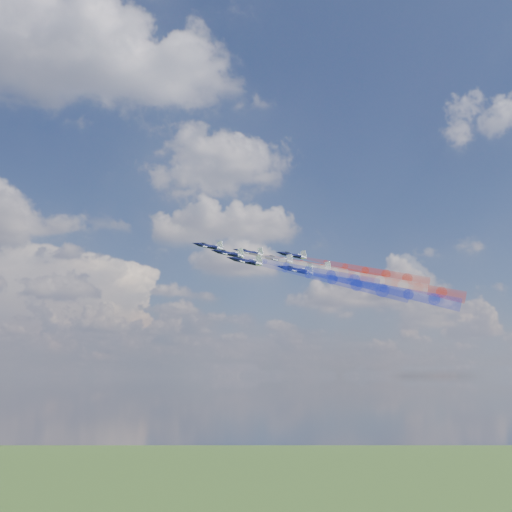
{
  "coord_description": "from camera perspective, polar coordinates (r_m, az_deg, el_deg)",
  "views": [
    {
      "loc": [
        -17.36,
        -171.41,
        108.76
      ],
      "look_at": [
        18.37,
        4.89,
        143.42
      ],
      "focal_mm": 43.86,
      "sensor_mm": 36.0,
      "label": 1
    }
  ],
  "objects": [
    {
      "name": "trail_outer_left",
      "position": [
        157.2,
        6.95,
        -2.16
      ],
      "size": [
        33.89,
        23.59,
        14.04
      ],
      "primitive_type": null,
      "rotation": [
        0.27,
        -0.21,
        0.96
      ],
      "color": "#1826D0"
    },
    {
      "name": "trail_center_third",
      "position": [
        175.2,
        9.21,
        -1.81
      ],
      "size": [
        33.89,
        23.59,
        14.04
      ],
      "primitive_type": null,
      "rotation": [
        0.27,
        -0.21,
        0.96
      ],
      "color": "white"
    },
    {
      "name": "jet_outer_right",
      "position": [
        199.49,
        3.34,
        0.06
      ],
      "size": [
        14.13,
        13.44,
        7.39
      ],
      "primitive_type": null,
      "rotation": [
        0.27,
        -0.21,
        0.96
      ],
      "color": "black"
    },
    {
      "name": "trail_inner_left",
      "position": [
        167.95,
        4.78,
        -1.31
      ],
      "size": [
        33.89,
        23.59,
        14.04
      ],
      "primitive_type": null,
      "rotation": [
        0.27,
        -0.21,
        0.96
      ],
      "color": "#1826D0"
    },
    {
      "name": "trail_inner_right",
      "position": [
        187.15,
        6.02,
        -1.05
      ],
      "size": [
        33.89,
        23.59,
        14.04
      ],
      "primitive_type": null,
      "rotation": [
        0.27,
        -0.21,
        0.96
      ],
      "color": "red"
    },
    {
      "name": "trail_lead",
      "position": [
        178.95,
        2.4,
        -0.52
      ],
      "size": [
        33.89,
        23.59,
        14.04
      ],
      "primitive_type": null,
      "rotation": [
        0.27,
        -0.21,
        0.96
      ],
      "color": "white"
    },
    {
      "name": "trail_rear_left",
      "position": [
        162.95,
        11.55,
        -2.93
      ],
      "size": [
        33.89,
        23.59,
        14.04
      ],
      "primitive_type": null,
      "rotation": [
        0.27,
        -0.21,
        0.96
      ],
      "color": "#1826D0"
    },
    {
      "name": "jet_lead",
      "position": [
        188.42,
        -4.33,
        0.88
      ],
      "size": [
        14.13,
        13.44,
        7.39
      ],
      "primitive_type": null,
      "rotation": [
        0.27,
        -0.21,
        0.96
      ],
      "color": "black"
    },
    {
      "name": "jet_outer_left",
      "position": [
        165.04,
        -0.94,
        -0.49
      ],
      "size": [
        14.13,
        13.44,
        7.39
      ],
      "primitive_type": null,
      "rotation": [
        0.27,
        -0.21,
        0.96
      ],
      "color": "black"
    },
    {
      "name": "trail_outer_right",
      "position": [
        193.02,
        9.95,
        -1.28
      ],
      "size": [
        33.89,
        23.59,
        14.04
      ],
      "primitive_type": null,
      "rotation": [
        0.27,
        -0.21,
        0.96
      ],
      "color": "red"
    },
    {
      "name": "trail_rear_right",
      "position": [
        180.98,
        12.6,
        -2.43
      ],
      "size": [
        33.89,
        23.59,
        14.04
      ],
      "primitive_type": null,
      "rotation": [
        0.27,
        -0.21,
        0.96
      ],
      "color": "red"
    },
    {
      "name": "jet_center_third",
      "position": [
        182.05,
        1.98,
        -0.32
      ],
      "size": [
        14.13,
        13.44,
        7.39
      ],
      "primitive_type": null,
      "rotation": [
        0.27,
        -0.21,
        0.96
      ],
      "color": "black"
    },
    {
      "name": "jet_inner_left",
      "position": [
        176.58,
        -2.52,
        0.22
      ],
      "size": [
        14.13,
        13.44,
        7.39
      ],
      "primitive_type": null,
      "rotation": [
        0.27,
        -0.21,
        0.96
      ],
      "color": "black"
    },
    {
      "name": "jet_rear_right",
      "position": [
        186.41,
        5.46,
        -0.96
      ],
      "size": [
        14.13,
        13.44,
        7.39
      ],
      "primitive_type": null,
      "rotation": [
        0.27,
        -0.21,
        0.96
      ],
      "color": "black"
    },
    {
      "name": "jet_inner_right",
      "position": [
        195.18,
        -0.62,
        0.32
      ],
      "size": [
        14.13,
        13.44,
        7.39
      ],
      "primitive_type": null,
      "rotation": [
        0.27,
        -0.21,
        0.96
      ],
      "color": "black"
    },
    {
      "name": "jet_rear_left",
      "position": [
        168.91,
        3.69,
        -1.3
      ],
      "size": [
        14.13,
        13.44,
        7.39
      ],
      "primitive_type": null,
      "rotation": [
        0.27,
        -0.21,
        0.96
      ],
      "color": "black"
    }
  ]
}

